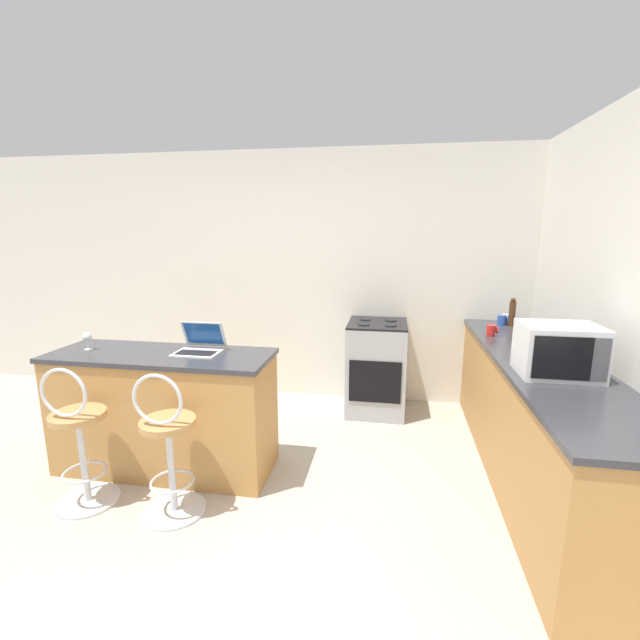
{
  "coord_description": "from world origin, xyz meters",
  "views": [
    {
      "loc": [
        1.11,
        -2.2,
        1.79
      ],
      "look_at": [
        0.48,
        1.45,
        1.01
      ],
      "focal_mm": 24.0,
      "sensor_mm": 36.0,
      "label": 1
    }
  ],
  "objects_px": {
    "stove_range": "(376,367)",
    "toaster": "(535,337)",
    "bar_stool_far": "(168,449)",
    "mug_white": "(507,319)",
    "pepper_mill": "(512,313)",
    "laptop": "(200,344)",
    "bar_stool_near": "(79,441)",
    "mug_blue": "(502,320)",
    "mug_red": "(491,331)",
    "wine_glass_tall": "(87,337)",
    "microwave": "(558,350)"
  },
  "relations": [
    {
      "from": "mug_red",
      "to": "wine_glass_tall",
      "type": "bearing_deg",
      "value": -162.79
    },
    {
      "from": "toaster",
      "to": "mug_white",
      "type": "distance_m",
      "value": 0.85
    },
    {
      "from": "microwave",
      "to": "bar_stool_far",
      "type": "bearing_deg",
      "value": -168.56
    },
    {
      "from": "microwave",
      "to": "mug_blue",
      "type": "xyz_separation_m",
      "value": [
        0.02,
        1.46,
        -0.11
      ]
    },
    {
      "from": "toaster",
      "to": "mug_white",
      "type": "relative_size",
      "value": 2.55
    },
    {
      "from": "bar_stool_far",
      "to": "laptop",
      "type": "relative_size",
      "value": 2.99
    },
    {
      "from": "bar_stool_near",
      "to": "toaster",
      "type": "bearing_deg",
      "value": 20.7
    },
    {
      "from": "mug_white",
      "to": "wine_glass_tall",
      "type": "relative_size",
      "value": 0.76
    },
    {
      "from": "mug_white",
      "to": "microwave",
      "type": "bearing_deg",
      "value": -92.89
    },
    {
      "from": "microwave",
      "to": "pepper_mill",
      "type": "xyz_separation_m",
      "value": [
        0.09,
        1.43,
        -0.03
      ]
    },
    {
      "from": "stove_range",
      "to": "mug_blue",
      "type": "relative_size",
      "value": 9.84
    },
    {
      "from": "mug_blue",
      "to": "pepper_mill",
      "type": "height_order",
      "value": "pepper_mill"
    },
    {
      "from": "laptop",
      "to": "pepper_mill",
      "type": "distance_m",
      "value": 2.82
    },
    {
      "from": "toaster",
      "to": "bar_stool_far",
      "type": "bearing_deg",
      "value": -154.6
    },
    {
      "from": "bar_stool_far",
      "to": "wine_glass_tall",
      "type": "xyz_separation_m",
      "value": [
        -0.89,
        0.51,
        0.56
      ]
    },
    {
      "from": "stove_range",
      "to": "mug_blue",
      "type": "distance_m",
      "value": 1.27
    },
    {
      "from": "toaster",
      "to": "mug_red",
      "type": "relative_size",
      "value": 2.71
    },
    {
      "from": "bar_stool_near",
      "to": "pepper_mill",
      "type": "relative_size",
      "value": 3.6
    },
    {
      "from": "stove_range",
      "to": "pepper_mill",
      "type": "distance_m",
      "value": 1.37
    },
    {
      "from": "pepper_mill",
      "to": "bar_stool_far",
      "type": "bearing_deg",
      "value": -142.17
    },
    {
      "from": "mug_white",
      "to": "wine_glass_tall",
      "type": "height_order",
      "value": "wine_glass_tall"
    },
    {
      "from": "toaster",
      "to": "pepper_mill",
      "type": "height_order",
      "value": "pepper_mill"
    },
    {
      "from": "mug_white",
      "to": "wine_glass_tall",
      "type": "bearing_deg",
      "value": -155.77
    },
    {
      "from": "microwave",
      "to": "mug_red",
      "type": "relative_size",
      "value": 4.72
    },
    {
      "from": "toaster",
      "to": "mug_red",
      "type": "height_order",
      "value": "toaster"
    },
    {
      "from": "stove_range",
      "to": "pepper_mill",
      "type": "xyz_separation_m",
      "value": [
        1.24,
        0.06,
        0.58
      ]
    },
    {
      "from": "bar_stool_far",
      "to": "stove_range",
      "type": "distance_m",
      "value": 2.21
    },
    {
      "from": "mug_red",
      "to": "pepper_mill",
      "type": "xyz_separation_m",
      "value": [
        0.27,
        0.44,
        0.08
      ]
    },
    {
      "from": "bar_stool_near",
      "to": "mug_red",
      "type": "xyz_separation_m",
      "value": [
        2.81,
        1.46,
        0.51
      ]
    },
    {
      "from": "laptop",
      "to": "pepper_mill",
      "type": "height_order",
      "value": "pepper_mill"
    },
    {
      "from": "mug_white",
      "to": "pepper_mill",
      "type": "xyz_separation_m",
      "value": [
        0.02,
        -0.1,
        0.08
      ]
    },
    {
      "from": "toaster",
      "to": "stove_range",
      "type": "distance_m",
      "value": 1.51
    },
    {
      "from": "mug_red",
      "to": "wine_glass_tall",
      "type": "distance_m",
      "value": 3.22
    },
    {
      "from": "wine_glass_tall",
      "to": "toaster",
      "type": "bearing_deg",
      "value": 11.01
    },
    {
      "from": "bar_stool_near",
      "to": "stove_range",
      "type": "height_order",
      "value": "bar_stool_near"
    },
    {
      "from": "bar_stool_near",
      "to": "laptop",
      "type": "height_order",
      "value": "laptop"
    },
    {
      "from": "pepper_mill",
      "to": "laptop",
      "type": "bearing_deg",
      "value": -152.39
    },
    {
      "from": "bar_stool_far",
      "to": "mug_white",
      "type": "xyz_separation_m",
      "value": [
        2.44,
        2.01,
        0.51
      ]
    },
    {
      "from": "bar_stool_far",
      "to": "mug_white",
      "type": "distance_m",
      "value": 3.2
    },
    {
      "from": "microwave",
      "to": "stove_range",
      "type": "distance_m",
      "value": 1.89
    },
    {
      "from": "stove_range",
      "to": "mug_white",
      "type": "relative_size",
      "value": 9.08
    },
    {
      "from": "bar_stool_far",
      "to": "mug_red",
      "type": "relative_size",
      "value": 10.2
    },
    {
      "from": "bar_stool_far",
      "to": "mug_blue",
      "type": "relative_size",
      "value": 10.41
    },
    {
      "from": "stove_range",
      "to": "toaster",
      "type": "bearing_deg",
      "value": -29.47
    },
    {
      "from": "bar_stool_near",
      "to": "wine_glass_tall",
      "type": "distance_m",
      "value": 0.8
    },
    {
      "from": "pepper_mill",
      "to": "mug_blue",
      "type": "bearing_deg",
      "value": 161.02
    },
    {
      "from": "bar_stool_far",
      "to": "microwave",
      "type": "distance_m",
      "value": 2.49
    },
    {
      "from": "mug_red",
      "to": "laptop",
      "type": "bearing_deg",
      "value": -158.83
    },
    {
      "from": "microwave",
      "to": "pepper_mill",
      "type": "bearing_deg",
      "value": 86.26
    },
    {
      "from": "bar_stool_near",
      "to": "microwave",
      "type": "height_order",
      "value": "microwave"
    }
  ]
}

